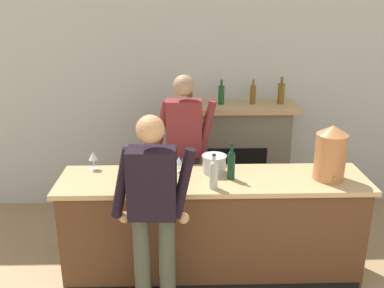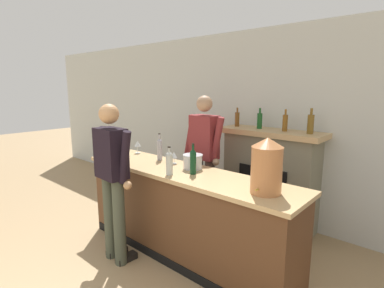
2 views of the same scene
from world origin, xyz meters
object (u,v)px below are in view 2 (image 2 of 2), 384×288
object	(u,v)px
wine_glass_back_row	(174,155)
ice_bucket_steel	(193,162)
wine_bottle_riesling_slim	(160,148)
wine_bottle_rose_blush	(169,162)
fireplace_stone	(270,178)
wine_bottle_cabernet_heavy	(193,161)
person_customer	(113,177)
copper_dispenser	(267,166)
wine_glass_by_dispenser	(138,144)
person_bartender	(204,157)

from	to	relation	value
wine_glass_back_row	ice_bucket_steel	bearing A→B (deg)	-3.82
ice_bucket_steel	wine_bottle_riesling_slim	xyz separation A→B (m)	(-0.59, 0.03, 0.07)
wine_bottle_rose_blush	wine_glass_back_row	size ratio (longest dim) A/B	2.08
fireplace_stone	ice_bucket_steel	size ratio (longest dim) A/B	7.41
fireplace_stone	wine_bottle_riesling_slim	distance (m)	1.58
wine_bottle_rose_blush	wine_bottle_cabernet_heavy	size ratio (longest dim) A/B	0.91
person_customer	copper_dispenser	xyz separation A→B (m)	(1.52, 0.55, 0.29)
person_customer	ice_bucket_steel	distance (m)	0.90
fireplace_stone	person_customer	world-z (taller)	person_customer
person_customer	wine_bottle_rose_blush	distance (m)	0.64
person_customer	fireplace_stone	bearing A→B (deg)	65.83
person_customer	copper_dispenser	world-z (taller)	person_customer
ice_bucket_steel	wine_bottle_riesling_slim	distance (m)	0.59
wine_glass_by_dispenser	ice_bucket_steel	bearing A→B (deg)	-5.07
copper_dispenser	wine_bottle_rose_blush	xyz separation A→B (m)	(-1.03, -0.17, -0.11)
ice_bucket_steel	copper_dispenser	bearing A→B (deg)	-9.71
wine_bottle_rose_blush	wine_bottle_riesling_slim	size ratio (longest dim) A/B	0.89
person_bartender	wine_glass_by_dispenser	world-z (taller)	person_bartender
wine_bottle_rose_blush	person_customer	bearing A→B (deg)	-142.12
ice_bucket_steel	person_bartender	bearing A→B (deg)	117.03
wine_bottle_riesling_slim	wine_glass_back_row	bearing A→B (deg)	-1.93
person_bartender	wine_glass_back_row	distance (m)	0.52
person_bartender	wine_bottle_cabernet_heavy	bearing A→B (deg)	-59.18
wine_bottle_riesling_slim	wine_glass_by_dispenser	bearing A→B (deg)	172.63
wine_glass_by_dispenser	person_customer	bearing A→B (deg)	-53.81
fireplace_stone	wine_bottle_rose_blush	distance (m)	1.67
wine_bottle_cabernet_heavy	wine_glass_back_row	xyz separation A→B (m)	(-0.46, 0.18, -0.04)
copper_dispenser	wine_bottle_rose_blush	size ratio (longest dim) A/B	1.62
person_bartender	ice_bucket_steel	world-z (taller)	person_bartender
copper_dispenser	ice_bucket_steel	world-z (taller)	copper_dispenser
fireplace_stone	person_bartender	distance (m)	0.98
wine_bottle_rose_blush	wine_glass_by_dispenser	world-z (taller)	wine_bottle_rose_blush
ice_bucket_steel	wine_bottle_cabernet_heavy	size ratio (longest dim) A/B	0.68
wine_bottle_cabernet_heavy	wine_glass_by_dispenser	distance (m)	1.28
copper_dispenser	wine_bottle_cabernet_heavy	world-z (taller)	copper_dispenser
fireplace_stone	wine_bottle_riesling_slim	xyz separation A→B (m)	(-0.94, -1.18, 0.47)
wine_bottle_rose_blush	person_bartender	bearing A→B (deg)	105.39
person_bartender	wine_bottle_cabernet_heavy	world-z (taller)	person_bartender
wine_bottle_rose_blush	wine_bottle_riesling_slim	xyz separation A→B (m)	(-0.56, 0.37, 0.01)
ice_bucket_steel	wine_glass_back_row	distance (m)	0.32
person_customer	wine_bottle_cabernet_heavy	world-z (taller)	person_customer
wine_bottle_rose_blush	ice_bucket_steel	bearing A→B (deg)	84.85
fireplace_stone	wine_glass_by_dispenser	bearing A→B (deg)	-142.82
wine_bottle_cabernet_heavy	person_customer	bearing A→B (deg)	-139.12
person_bartender	wine_bottle_riesling_slim	distance (m)	0.61
copper_dispenser	wine_bottle_cabernet_heavy	distance (m)	0.87
person_bartender	wine_bottle_riesling_slim	xyz separation A→B (m)	(-0.32, -0.50, 0.15)
wine_bottle_cabernet_heavy	wine_bottle_riesling_slim	world-z (taller)	wine_bottle_riesling_slim
person_customer	wine_bottle_cabernet_heavy	xyz separation A→B (m)	(0.66, 0.57, 0.19)
person_customer	wine_glass_back_row	bearing A→B (deg)	75.17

